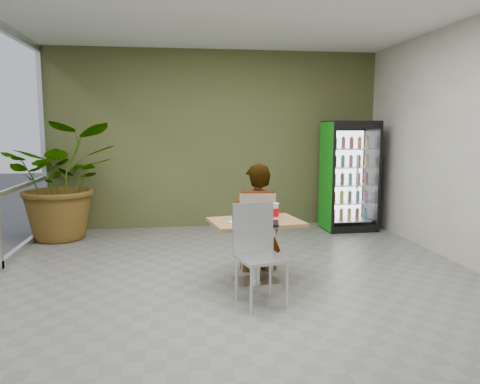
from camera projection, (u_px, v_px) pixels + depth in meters
name	position (u px, v px, depth m)	size (l,w,h in m)	color
ground	(243.00, 288.00, 5.29)	(7.00, 7.00, 0.00)	gray
room_envelope	(243.00, 147.00, 5.08)	(6.00, 7.00, 3.20)	silver
dining_table	(256.00, 239.00, 5.39)	(1.11, 0.85, 0.75)	#B5724D
chair_far	(257.00, 225.00, 5.88)	(0.49, 0.50, 1.01)	silver
chair_near	(257.00, 245.00, 4.82)	(0.55, 0.56, 1.03)	silver
seated_woman	(257.00, 229.00, 5.94)	(0.61, 0.40, 1.67)	black
pizza_plate	(254.00, 218.00, 5.44)	(0.29, 0.27, 0.03)	silver
soda_cup	(274.00, 211.00, 5.41)	(0.11, 0.11, 0.19)	silver
napkin_stack	(237.00, 223.00, 5.17)	(0.16, 0.16, 0.02)	silver
cafeteria_tray	(259.00, 223.00, 5.13)	(0.42, 0.30, 0.02)	black
beverage_fridge	(349.00, 176.00, 8.28)	(0.90, 0.69, 1.93)	black
potted_plant	(63.00, 181.00, 7.60)	(1.71, 1.48, 1.90)	#325D25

